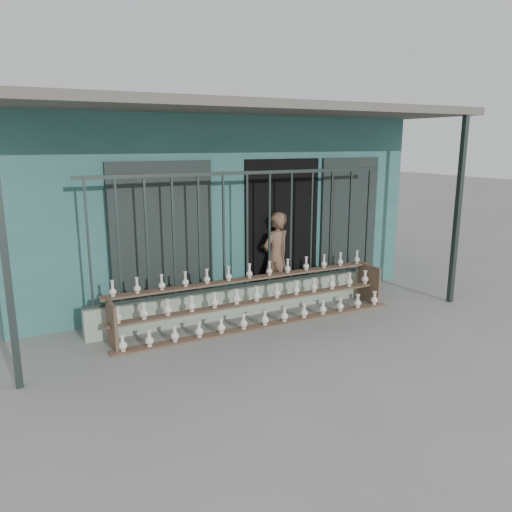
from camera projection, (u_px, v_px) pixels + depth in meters
name	position (u px, v px, depth m)	size (l,w,h in m)	color
ground	(289.00, 341.00, 6.84)	(60.00, 60.00, 0.00)	slate
workshop_building	(184.00, 195.00, 10.15)	(7.40, 6.60, 3.21)	#2F635F
parapet_wall	(247.00, 300.00, 7.92)	(5.00, 0.20, 0.45)	#96AA92
security_fence	(247.00, 230.00, 7.67)	(5.00, 0.04, 1.80)	#283330
shelf_rack	(257.00, 299.00, 7.51)	(4.50, 0.68, 0.85)	brown
elderly_woman	(276.00, 258.00, 8.37)	(0.56, 0.37, 1.55)	brown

